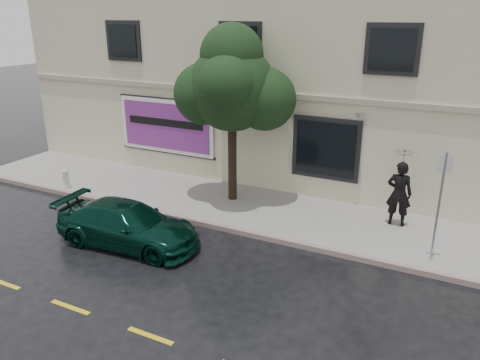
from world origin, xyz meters
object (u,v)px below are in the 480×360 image
at_px(street_tree, 232,89).
at_px(fire_hydrant, 66,179).
at_px(car, 128,225).
at_px(pedestrian, 399,194).

bearing_deg(street_tree, fire_hydrant, -163.15).
distance_m(car, fire_hydrant, 5.28).
distance_m(street_tree, fire_hydrant, 7.08).
relative_size(pedestrian, fire_hydrant, 2.82).
distance_m(pedestrian, street_tree, 6.08).
height_order(street_tree, fire_hydrant, street_tree).
xyz_separation_m(pedestrian, fire_hydrant, (-11.33, -2.15, -0.65)).
height_order(car, street_tree, street_tree).
height_order(car, pedestrian, pedestrian).
distance_m(pedestrian, fire_hydrant, 11.55).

